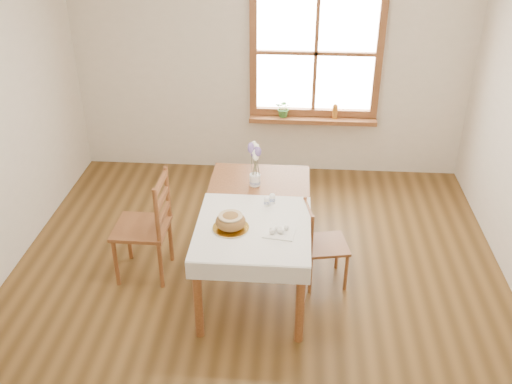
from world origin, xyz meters
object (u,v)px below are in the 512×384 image
at_px(chair_left, 141,226).
at_px(chair_right, 326,244).
at_px(dining_table, 256,216).
at_px(bread_plate, 231,228).
at_px(flower_vase, 255,181).

xyz_separation_m(chair_left, chair_right, (1.62, 0.00, -0.10)).
relative_size(dining_table, bread_plate, 5.75).
relative_size(dining_table, flower_vase, 15.03).
xyz_separation_m(bread_plate, flower_vase, (0.13, 0.72, 0.04)).
bearing_deg(chair_right, dining_table, 81.78).
height_order(chair_left, flower_vase, chair_left).
relative_size(chair_right, bread_plate, 2.83).
bearing_deg(bread_plate, chair_left, 155.69).
xyz_separation_m(chair_left, flower_vase, (0.97, 0.34, 0.31)).
bearing_deg(dining_table, flower_vase, 95.73).
height_order(chair_right, bread_plate, chair_right).
xyz_separation_m(chair_left, bread_plate, (0.84, -0.38, 0.27)).
height_order(bread_plate, flower_vase, flower_vase).
bearing_deg(dining_table, chair_right, 2.94).
bearing_deg(bread_plate, dining_table, 63.91).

